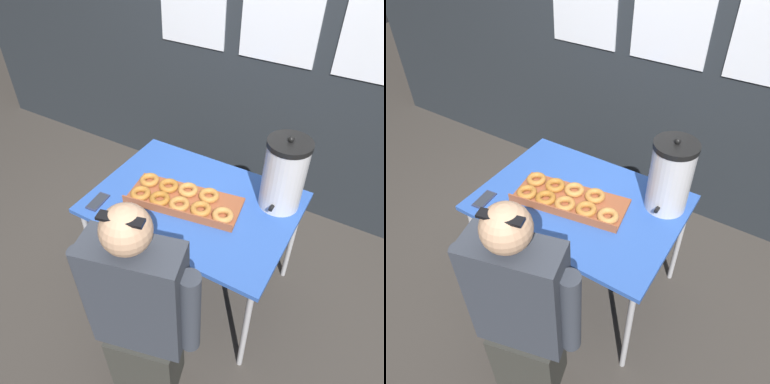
# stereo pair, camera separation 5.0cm
# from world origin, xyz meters

# --- Properties ---
(ground_plane) EXTENTS (12.00, 12.00, 0.00)m
(ground_plane) POSITION_xyz_m (0.00, 0.00, 0.00)
(ground_plane) COLOR #3D3833
(back_wall) EXTENTS (6.00, 0.11, 2.42)m
(back_wall) POSITION_xyz_m (0.00, 1.12, 1.21)
(back_wall) COLOR #23282D
(back_wall) RESTS_ON ground
(folding_table) EXTENTS (1.12, 0.81, 0.74)m
(folding_table) POSITION_xyz_m (0.00, 0.00, 0.69)
(folding_table) COLOR #2D56B2
(folding_table) RESTS_ON ground
(donut_box) EXTENTS (0.67, 0.36, 0.05)m
(donut_box) POSITION_xyz_m (-0.06, -0.04, 0.77)
(donut_box) COLOR brown
(donut_box) RESTS_ON folding_table
(coffee_urn) EXTENTS (0.23, 0.26, 0.44)m
(coffee_urn) POSITION_xyz_m (0.41, 0.22, 0.95)
(coffee_urn) COLOR silver
(coffee_urn) RESTS_ON folding_table
(cell_phone) EXTENTS (0.08, 0.15, 0.01)m
(cell_phone) POSITION_xyz_m (-0.46, -0.28, 0.75)
(cell_phone) COLOR #2D334C
(cell_phone) RESTS_ON folding_table
(person_seated) EXTENTS (0.54, 0.30, 1.29)m
(person_seated) POSITION_xyz_m (0.11, -0.68, 0.62)
(person_seated) COLOR #33332D
(person_seated) RESTS_ON ground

